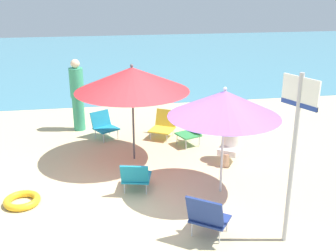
{
  "coord_description": "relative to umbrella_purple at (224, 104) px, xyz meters",
  "views": [
    {
      "loc": [
        -0.42,
        -5.97,
        3.29
      ],
      "look_at": [
        0.82,
        1.28,
        0.7
      ],
      "focal_mm": 43.81,
      "sensor_mm": 36.0,
      "label": 1
    }
  ],
  "objects": [
    {
      "name": "beach_chair_a",
      "position": [
        -1.85,
        2.84,
        -1.21
      ],
      "size": [
        0.66,
        0.68,
        0.58
      ],
      "rotation": [
        0.0,
        0.0,
        -1.04
      ],
      "color": "teal",
      "rests_on": "ground_plane"
    },
    {
      "name": "beach_chair_b",
      "position": [
        -1.38,
        0.23,
        -1.24
      ],
      "size": [
        0.56,
        0.64,
        0.55
      ],
      "rotation": [
        0.0,
        0.0,
        1.35
      ],
      "color": "teal",
      "rests_on": "ground_plane"
    },
    {
      "name": "sea_water",
      "position": [
        -1.46,
        13.28,
        -1.51
      ],
      "size": [
        40.0,
        16.0,
        0.01
      ],
      "primitive_type": "cube",
      "color": "teal",
      "rests_on": "ground_plane"
    },
    {
      "name": "person_b",
      "position": [
        -2.4,
        3.47,
        -0.68
      ],
      "size": [
        0.31,
        0.31,
        1.67
      ],
      "rotation": [
        0.0,
        0.0,
        2.86
      ],
      "color": "#389970",
      "rests_on": "ground_plane"
    },
    {
      "name": "umbrella_purple",
      "position": [
        0.0,
        0.0,
        0.0
      ],
      "size": [
        1.77,
        1.77,
        1.78
      ],
      "color": "silver",
      "rests_on": "ground_plane"
    },
    {
      "name": "beach_chair_c",
      "position": [
        -0.52,
        2.69,
        -1.24
      ],
      "size": [
        0.71,
        0.75,
        0.58
      ],
      "rotation": [
        0.0,
        0.0,
        -2.1
      ],
      "color": "gold",
      "rests_on": "ground_plane"
    },
    {
      "name": "warning_sign",
      "position": [
        0.45,
        -1.47,
        -0.01
      ],
      "size": [
        0.24,
        0.5,
        2.3
      ],
      "rotation": [
        0.0,
        0.0,
        0.41
      ],
      "color": "#ADADB2",
      "rests_on": "ground_plane"
    },
    {
      "name": "beach_chair_e",
      "position": [
        -0.56,
        -1.24,
        -1.17
      ],
      "size": [
        0.69,
        0.69,
        0.67
      ],
      "rotation": [
        0.0,
        0.0,
        0.95
      ],
      "color": "navy",
      "rests_on": "ground_plane"
    },
    {
      "name": "ground_plane",
      "position": [
        -1.46,
        0.12,
        -1.52
      ],
      "size": [
        40.0,
        40.0,
        0.0
      ],
      "primitive_type": "plane",
      "color": "#D3BC8C"
    },
    {
      "name": "umbrella_red",
      "position": [
        -1.29,
        1.57,
        0.08
      ],
      "size": [
        2.15,
        2.15,
        1.88
      ],
      "color": "#4C4C51",
      "rests_on": "ground_plane"
    },
    {
      "name": "beach_chair_d",
      "position": [
        0.0,
        2.12,
        -1.19
      ],
      "size": [
        0.64,
        0.6,
        0.64
      ],
      "rotation": [
        0.0,
        0.0,
        -2.78
      ],
      "color": "#33934C",
      "rests_on": "ground_plane"
    },
    {
      "name": "person_a",
      "position": [
        0.54,
        1.16,
        -1.05
      ],
      "size": [
        0.52,
        0.58,
        0.93
      ],
      "rotation": [
        0.0,
        0.0,
        4.14
      ],
      "color": "silver",
      "rests_on": "ground_plane"
    },
    {
      "name": "swim_ring",
      "position": [
        -3.19,
        0.12,
        -1.46
      ],
      "size": [
        0.57,
        0.57,
        0.11
      ],
      "primitive_type": "torus",
      "color": "yellow",
      "rests_on": "ground_plane"
    }
  ]
}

